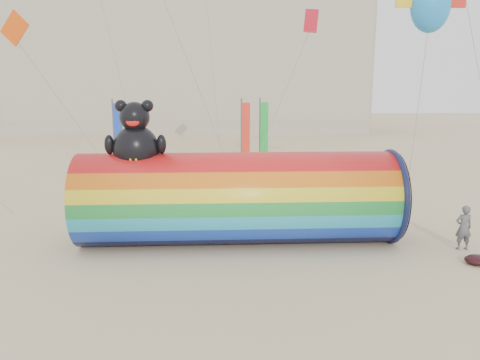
{
  "coord_description": "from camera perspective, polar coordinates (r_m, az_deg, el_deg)",
  "views": [
    {
      "loc": [
        -0.42,
        -16.8,
        6.21
      ],
      "look_at": [
        0.5,
        1.5,
        2.4
      ],
      "focal_mm": 35.0,
      "sensor_mm": 36.0,
      "label": 1
    }
  ],
  "objects": [
    {
      "name": "ground",
      "position": [
        17.92,
        -1.37,
        -8.54
      ],
      "size": [
        160.0,
        160.0,
        0.0
      ],
      "primitive_type": "plane",
      "color": "#CCB58C",
      "rests_on": "ground"
    },
    {
      "name": "hotel_building",
      "position": [
        63.95,
        -13.78,
        15.1
      ],
      "size": [
        60.4,
        15.4,
        20.6
      ],
      "color": "#B7AD99",
      "rests_on": "ground"
    },
    {
      "name": "windsock_assembly",
      "position": [
        18.3,
        -0.23,
        -1.92
      ],
      "size": [
        12.34,
        3.76,
        5.69
      ],
      "color": "red",
      "rests_on": "ground"
    },
    {
      "name": "kite_handler",
      "position": [
        19.62,
        25.6,
        -5.25
      ],
      "size": [
        0.63,
        0.42,
        1.73
      ],
      "primitive_type": "imported",
      "rotation": [
        0.0,
        0.0,
        3.15
      ],
      "color": "#515458",
      "rests_on": "ground"
    },
    {
      "name": "festival_banners",
      "position": [
        32.46,
        -3.7,
        5.4
      ],
      "size": [
        10.57,
        1.38,
        5.2
      ],
      "color": "#59595E",
      "rests_on": "ground"
    }
  ]
}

